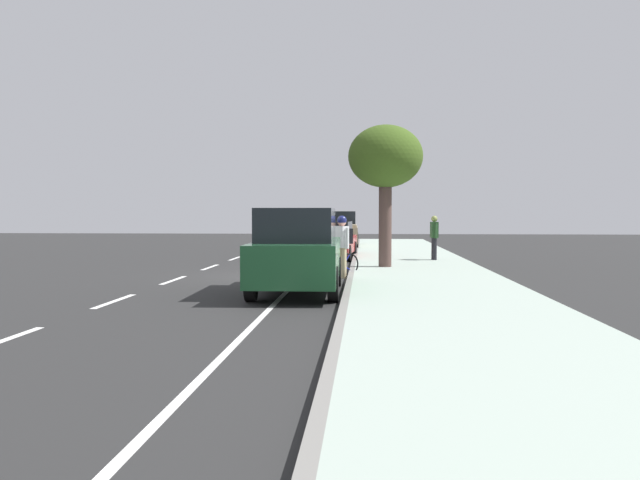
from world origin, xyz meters
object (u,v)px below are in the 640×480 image
Objects in this scene: parked_sedan_red_second at (331,241)px; pedestrian_on_phone at (434,235)px; bicycle_at_curb at (336,264)px; parked_suv_green_nearest at (298,249)px; cyclist_with_backpack at (343,240)px; parked_pickup_tan_mid at (339,231)px; street_tree_mid_block at (385,159)px.

parked_sedan_red_second is 2.77× the size of pedestrian_on_phone.
bicycle_at_curb is at bearing -85.80° from parked_sedan_red_second.
parked_sedan_red_second is at bearing 88.97° from parked_suv_green_nearest.
pedestrian_on_phone is at bearing 59.04° from cyclist_with_backpack.
bicycle_at_curb is (0.51, -14.77, -0.54)m from parked_pickup_tan_mid.
cyclist_with_backpack is at bearing 75.02° from parked_suv_green_nearest.
street_tree_mid_block is at bearing -121.59° from pedestrian_on_phone.
street_tree_mid_block is at bearing 59.94° from cyclist_with_backpack.
pedestrian_on_phone is at bearing 64.91° from parked_suv_green_nearest.
parked_sedan_red_second is at bearing -90.02° from parked_pickup_tan_mid.
street_tree_mid_block is at bearing 49.89° from bicycle_at_curb.
street_tree_mid_block is at bearing 68.74° from parked_suv_green_nearest.
parked_suv_green_nearest is at bearing -111.26° from street_tree_mid_block.
cyclist_with_backpack is at bearing -84.38° from parked_sedan_red_second.
pedestrian_on_phone is (3.18, 5.30, -0.05)m from cyclist_with_backpack.
parked_suv_green_nearest is 1.05× the size of parked_sedan_red_second.
street_tree_mid_block is (2.21, 5.69, 2.57)m from parked_suv_green_nearest.
parked_suv_green_nearest is at bearing -90.61° from parked_pickup_tan_mid.
street_tree_mid_block reaches higher than parked_pickup_tan_mid.
parked_pickup_tan_mid is 13.41m from street_tree_mid_block.
pedestrian_on_phone is at bearing -68.49° from parked_pickup_tan_mid.
parked_sedan_red_second is 3.32× the size of bicycle_at_curb.
parked_pickup_tan_mid is 3.93× the size of bicycle_at_curb.
parked_pickup_tan_mid is at bearing 92.75° from cyclist_with_backpack.
bicycle_at_curb is 0.30× the size of street_tree_mid_block.
parked_pickup_tan_mid reaches higher than pedestrian_on_phone.
cyclist_with_backpack reaches higher than parked_sedan_red_second.
parked_suv_green_nearest is 4.03m from bicycle_at_curb.
parked_suv_green_nearest is at bearing -104.98° from cyclist_with_backpack.
parked_suv_green_nearest reaches higher than parked_pickup_tan_mid.
pedestrian_on_phone is at bearing 55.07° from bicycle_at_curb.
parked_pickup_tan_mid is 15.22m from cyclist_with_backpack.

